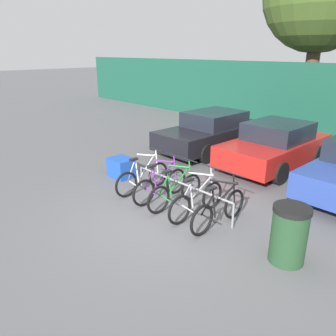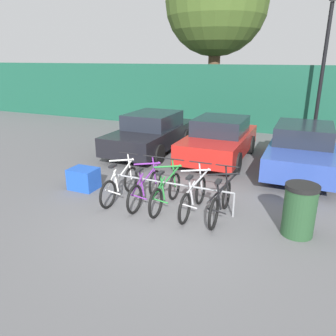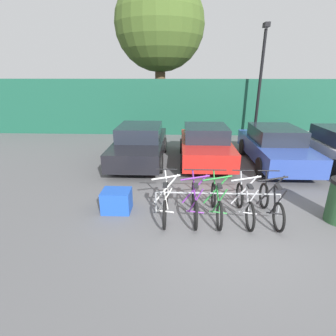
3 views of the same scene
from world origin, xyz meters
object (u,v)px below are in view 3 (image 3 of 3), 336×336
bike_rack (217,196)px  bicycle_black (271,204)px  bicycle_green (216,203)px  tree_behind_hoarding (160,25)px  bicycle_white (166,202)px  bicycle_silver (245,203)px  car_blue (275,146)px  bicycle_purple (194,202)px  cargo_crate (117,201)px  car_black (140,144)px  car_red (205,145)px  lamp_post (260,78)px

bike_rack → bicycle_black: bearing=-6.9°
bicycle_green → tree_behind_hoarding: (-2.05, 10.77, 5.38)m
bicycle_white → bicycle_silver: same height
bicycle_green → car_blue: 4.87m
bicycle_purple → bicycle_green: size_ratio=1.00×
cargo_crate → bicycle_green: bearing=-4.8°
bike_rack → bicycle_purple: (-0.55, -0.15, -0.10)m
car_black → car_red: size_ratio=1.11×
bicycle_purple → bicycle_white: bearing=-177.7°
car_black → lamp_post: 7.00m
tree_behind_hoarding → car_black: bearing=-93.1°
bicycle_green → lamp_post: lamp_post is taller
bike_rack → lamp_post: size_ratio=0.56×
car_blue → cargo_crate: bearing=-143.1°
bike_rack → bicycle_white: 1.25m
lamp_post → cargo_crate: size_ratio=7.74×
bicycle_white → car_red: (1.31, 4.18, 0.31)m
bicycle_black → car_red: (-1.16, 4.18, 0.31)m
bicycle_silver → car_black: car_black is taller
car_blue → tree_behind_hoarding: 9.66m
car_black → cargo_crate: car_black is taller
bicycle_white → lamp_post: 9.40m
bicycle_white → bike_rack: bearing=10.6°
lamp_post → tree_behind_hoarding: size_ratio=0.65×
bicycle_green → bike_rack: bearing=72.9°
bicycle_purple → lamp_post: lamp_post is taller
bike_rack → cargo_crate: 2.47m
bike_rack → car_black: bearing=121.0°
bicycle_white → bicycle_green: (1.20, 0.00, 0.00)m
lamp_post → car_black: bearing=-145.2°
bicycle_silver → lamp_post: bearing=75.3°
bicycle_white → car_blue: size_ratio=0.39×
car_black → lamp_post: bearing=34.8°
bicycle_white → bicycle_silver: 1.86m
bike_rack → bicycle_black: (1.23, -0.15, -0.10)m
bicycle_purple → car_black: size_ratio=0.39×
car_red → cargo_crate: 4.74m
bicycle_white → tree_behind_hoarding: size_ratio=0.21×
car_black → lamp_post: lamp_post is taller
bicycle_purple → bicycle_black: size_ratio=1.00×
bicycle_black → tree_behind_hoarding: (-3.32, 10.77, 5.38)m
bike_rack → bicycle_green: bicycle_green is taller
car_red → lamp_post: (2.89, 3.79, 2.37)m
bicycle_black → car_blue: bearing=72.5°
bicycle_silver → car_red: car_red is taller
cargo_crate → tree_behind_hoarding: 11.91m
bicycle_silver → tree_behind_hoarding: (-2.71, 10.77, 5.38)m
bicycle_black → car_blue: 4.30m
car_red → cargo_crate: size_ratio=5.67×
bicycle_white → car_black: (-1.20, 4.21, 0.31)m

